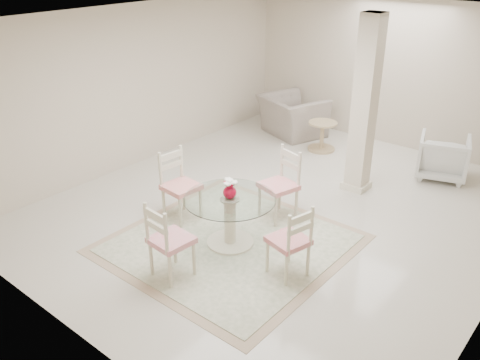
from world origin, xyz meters
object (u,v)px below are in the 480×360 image
Objects in this scene: dining_chair_east at (293,237)px; side_table at (322,137)px; dining_chair_south at (166,236)px; dining_table at (230,221)px; recliner_taupe at (292,116)px; armchair_white at (443,157)px; dining_chair_north at (283,179)px; dining_chair_west at (178,180)px; column at (365,106)px; red_vase at (230,189)px.

dining_chair_east reaches higher than side_table.
dining_table is at bearing -89.46° from dining_chair_south.
armchair_white is at bearing -162.74° from recliner_taupe.
dining_chair_north is 1.01× the size of dining_chair_west.
dining_table is 1.13× the size of dining_chair_east.
dining_chair_north is 1.45m from dining_chair_west.
dining_chair_south is at bearing 55.68° from armchair_white.
dining_chair_north is at bearing -104.06° from column.
column is at bearing 167.38° from recliner_taupe.
dining_chair_south reaches higher than armchair_white.
column is at bearing 79.44° from dining_table.
dining_chair_west reaches higher than red_vase.
red_vase is (0.00, -0.00, 0.46)m from dining_table.
column is at bearing -26.15° from dining_chair_west.
column is 2.65m from red_vase.
side_table is at bearing 124.62° from dining_chair_north.
dining_chair_south reaches higher than side_table.
dining_chair_west is 4.43m from armchair_white.
dining_table is 1.04m from dining_chair_south.
dining_chair_west is (-1.11, -0.94, -0.01)m from dining_chair_north.
armchair_white is (3.09, -0.15, -0.03)m from recliner_taupe.
dining_chair_south is at bearing -35.42° from dining_chair_east.
column is 2.32× the size of dining_table.
dining_chair_south is at bearing -94.47° from red_vase.
column is 2.98m from dining_chair_west.
armchair_white is at bearing -101.60° from dining_chair_south.
dining_chair_east reaches higher than recliner_taupe.
side_table is at bearing -76.03° from dining_chair_south.
column reaches higher than armchair_white.
dining_chair_south is (-0.55, -3.56, -0.78)m from column.
dining_chair_south reaches higher than dining_table.
dining_chair_east reaches higher than armchair_white.
dining_chair_west is at bearing 175.56° from red_vase.
dining_chair_east is 3.92m from armchair_white.
column is 1.84m from armchair_white.
dining_chair_west is 0.93× the size of recliner_taupe.
column is 2.80m from recliner_taupe.
side_table is at bearing 102.70° from dining_table.
side_table is (0.93, -0.36, -0.14)m from recliner_taupe.
column is 2.26× the size of recliner_taupe.
recliner_taupe is 1.00m from side_table.
red_vase is at bearing -18.43° from dining_table.
recliner_taupe is 2.18× the size of side_table.
armchair_white is (1.26, 2.79, -0.23)m from dining_chair_north.
dining_table is 4.32m from recliner_taupe.
dining_table is 1.04× the size of dining_chair_west.
side_table is (-0.81, 3.60, -0.55)m from red_vase.
red_vase is at bearing -79.77° from dining_chair_north.
dining_chair_south is 1.97× the size of side_table.
column is 3.42× the size of armchair_white.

